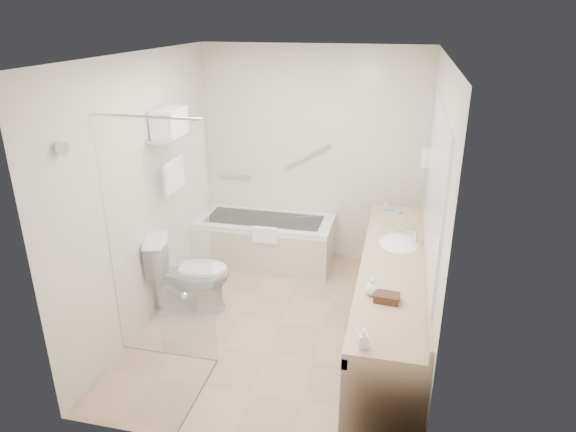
% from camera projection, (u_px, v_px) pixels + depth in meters
% --- Properties ---
extents(floor, '(3.20, 3.20, 0.00)m').
position_uv_depth(floor, '(281.00, 322.00, 5.00)').
color(floor, tan).
rests_on(floor, ground).
extents(ceiling, '(2.60, 3.20, 0.10)m').
position_uv_depth(ceiling, '(280.00, 55.00, 4.07)').
color(ceiling, silver).
rests_on(ceiling, wall_back).
extents(wall_back, '(2.60, 0.10, 2.50)m').
position_uv_depth(wall_back, '(313.00, 156.00, 5.98)').
color(wall_back, beige).
rests_on(wall_back, ground).
extents(wall_front, '(2.60, 0.10, 2.50)m').
position_uv_depth(wall_front, '(218.00, 292.00, 3.09)').
color(wall_front, beige).
rests_on(wall_front, ground).
extents(wall_left, '(0.10, 3.20, 2.50)m').
position_uv_depth(wall_left, '(146.00, 191.00, 4.80)').
color(wall_left, beige).
rests_on(wall_left, ground).
extents(wall_right, '(0.10, 3.20, 2.50)m').
position_uv_depth(wall_right, '(432.00, 214.00, 4.27)').
color(wall_right, beige).
rests_on(wall_right, ground).
extents(bathtub, '(1.60, 0.73, 0.59)m').
position_uv_depth(bathtub, '(265.00, 240.00, 6.12)').
color(bathtub, silver).
rests_on(bathtub, floor).
extents(grab_bar_short, '(0.40, 0.03, 0.03)m').
position_uv_depth(grab_bar_short, '(235.00, 176.00, 6.26)').
color(grab_bar_short, silver).
rests_on(grab_bar_short, wall_back).
extents(grab_bar_long, '(0.53, 0.03, 0.33)m').
position_uv_depth(grab_bar_long, '(308.00, 156.00, 5.96)').
color(grab_bar_long, silver).
rests_on(grab_bar_long, wall_back).
extents(shower_enclosure, '(0.96, 0.91, 2.11)m').
position_uv_depth(shower_enclosure, '(171.00, 260.00, 3.90)').
color(shower_enclosure, silver).
rests_on(shower_enclosure, floor).
extents(towel_shelf, '(0.24, 0.55, 0.81)m').
position_uv_depth(towel_shelf, '(170.00, 131.00, 4.91)').
color(towel_shelf, silver).
rests_on(towel_shelf, wall_left).
extents(vanity_counter, '(0.55, 2.70, 0.95)m').
position_uv_depth(vanity_counter, '(392.00, 283.00, 4.42)').
color(vanity_counter, tan).
rests_on(vanity_counter, floor).
extents(sink, '(0.40, 0.52, 0.14)m').
position_uv_depth(sink, '(399.00, 246.00, 4.70)').
color(sink, silver).
rests_on(sink, vanity_counter).
extents(faucet, '(0.03, 0.03, 0.14)m').
position_uv_depth(faucet, '(416.00, 236.00, 4.63)').
color(faucet, silver).
rests_on(faucet, vanity_counter).
extents(mirror, '(0.02, 2.00, 1.20)m').
position_uv_depth(mirror, '(435.00, 185.00, 4.02)').
color(mirror, silver).
rests_on(mirror, wall_right).
extents(hairdryer_unit, '(0.08, 0.10, 0.18)m').
position_uv_depth(hairdryer_unit, '(426.00, 158.00, 5.15)').
color(hairdryer_unit, silver).
rests_on(hairdryer_unit, wall_right).
extents(toilet, '(0.89, 0.65, 0.78)m').
position_uv_depth(toilet, '(190.00, 274.00, 5.10)').
color(toilet, silver).
rests_on(toilet, floor).
extents(amenity_basket, '(0.19, 0.14, 0.06)m').
position_uv_depth(amenity_basket, '(387.00, 298.00, 3.74)').
color(amenity_basket, '#422517').
rests_on(amenity_basket, vanity_counter).
extents(soap_bottle_a, '(0.09, 0.14, 0.06)m').
position_uv_depth(soap_bottle_a, '(363.00, 343.00, 3.23)').
color(soap_bottle_a, silver).
rests_on(soap_bottle_a, vanity_counter).
extents(soap_bottle_b, '(0.15, 0.17, 0.10)m').
position_uv_depth(soap_bottle_b, '(372.00, 288.00, 3.82)').
color(soap_bottle_b, silver).
rests_on(soap_bottle_b, vanity_counter).
extents(water_bottle_left, '(0.06, 0.06, 0.20)m').
position_uv_depth(water_bottle_left, '(399.00, 222.00, 4.91)').
color(water_bottle_left, silver).
rests_on(water_bottle_left, vanity_counter).
extents(water_bottle_mid, '(0.05, 0.05, 0.17)m').
position_uv_depth(water_bottle_mid, '(385.00, 217.00, 5.07)').
color(water_bottle_mid, silver).
rests_on(water_bottle_mid, vanity_counter).
extents(water_bottle_right, '(0.05, 0.05, 0.18)m').
position_uv_depth(water_bottle_right, '(392.00, 218.00, 5.04)').
color(water_bottle_right, silver).
rests_on(water_bottle_right, vanity_counter).
extents(drinking_glass_near, '(0.07, 0.07, 0.08)m').
position_uv_depth(drinking_glass_near, '(377.00, 230.00, 4.86)').
color(drinking_glass_near, silver).
rests_on(drinking_glass_near, vanity_counter).
extents(drinking_glass_far, '(0.09, 0.09, 0.09)m').
position_uv_depth(drinking_glass_far, '(386.00, 206.00, 5.44)').
color(drinking_glass_far, silver).
rests_on(drinking_glass_far, vanity_counter).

